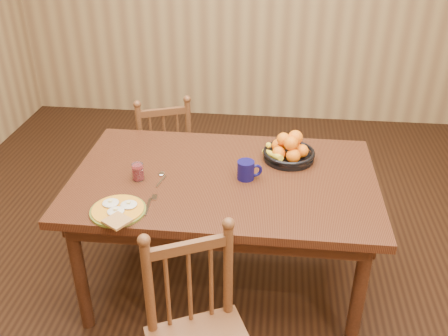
# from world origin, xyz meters

# --- Properties ---
(room) EXTENTS (4.52, 5.02, 2.72)m
(room) POSITION_xyz_m (0.00, 0.00, 1.35)
(room) COLOR black
(room) RESTS_ON ground
(dining_table) EXTENTS (1.60, 1.00, 0.75)m
(dining_table) POSITION_xyz_m (0.00, 0.00, 0.67)
(dining_table) COLOR black
(dining_table) RESTS_ON ground
(chair_far) EXTENTS (0.51, 0.50, 0.87)m
(chair_far) POSITION_xyz_m (-0.52, 0.81, 0.42)
(chair_far) COLOR #472815
(chair_far) RESTS_ON ground
(breakfast_plate) EXTENTS (0.26, 0.31, 0.04)m
(breakfast_plate) POSITION_xyz_m (-0.46, -0.39, 0.76)
(breakfast_plate) COLOR #59601E
(breakfast_plate) RESTS_ON dining_table
(fork) EXTENTS (0.04, 0.18, 0.00)m
(fork) POSITION_xyz_m (-0.33, -0.30, 0.75)
(fork) COLOR silver
(fork) RESTS_ON dining_table
(spoon) EXTENTS (0.05, 0.16, 0.01)m
(spoon) POSITION_xyz_m (-0.33, -0.04, 0.75)
(spoon) COLOR silver
(spoon) RESTS_ON dining_table
(coffee_mug) EXTENTS (0.13, 0.09, 0.10)m
(coffee_mug) POSITION_xyz_m (0.12, -0.01, 0.80)
(coffee_mug) COLOR #0D0B40
(coffee_mug) RESTS_ON dining_table
(juice_glass) EXTENTS (0.06, 0.06, 0.09)m
(juice_glass) POSITION_xyz_m (-0.44, -0.08, 0.79)
(juice_glass) COLOR silver
(juice_glass) RESTS_ON dining_table
(fruit_bowl) EXTENTS (0.29, 0.29, 0.17)m
(fruit_bowl) POSITION_xyz_m (0.34, 0.22, 0.81)
(fruit_bowl) COLOR black
(fruit_bowl) RESTS_ON dining_table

